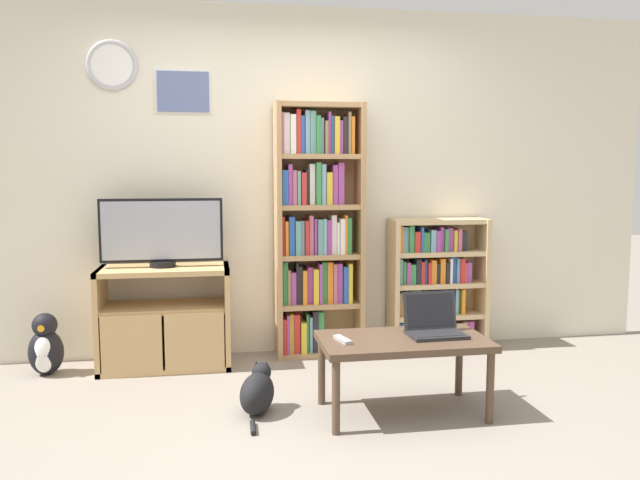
{
  "coord_description": "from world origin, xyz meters",
  "views": [
    {
      "loc": [
        -0.52,
        -3.07,
        1.39
      ],
      "look_at": [
        0.17,
        0.9,
        0.94
      ],
      "focal_mm": 35.0,
      "sensor_mm": 36.0,
      "label": 1
    }
  ],
  "objects": [
    {
      "name": "ground_plane",
      "position": [
        0.0,
        0.0,
        0.0
      ],
      "size": [
        18.0,
        18.0,
        0.0
      ],
      "primitive_type": "plane",
      "color": "gray"
    },
    {
      "name": "wall_back",
      "position": [
        -0.01,
        1.66,
        1.31
      ],
      "size": [
        5.92,
        0.09,
        2.6
      ],
      "color": "beige",
      "rests_on": "ground_plane"
    },
    {
      "name": "tv_stand",
      "position": [
        -0.86,
        1.37,
        0.36
      ],
      "size": [
        0.91,
        0.45,
        0.72
      ],
      "color": "tan",
      "rests_on": "ground_plane"
    },
    {
      "name": "television",
      "position": [
        -0.87,
        1.4,
        0.96
      ],
      "size": [
        0.84,
        0.18,
        0.48
      ],
      "color": "black",
      "rests_on": "tv_stand"
    },
    {
      "name": "bookshelf_tall",
      "position": [
        0.24,
        1.5,
        0.96
      ],
      "size": [
        0.65,
        0.26,
        1.88
      ],
      "color": "tan",
      "rests_on": "ground_plane"
    },
    {
      "name": "bookshelf_short",
      "position": [
        1.17,
        1.5,
        0.5
      ],
      "size": [
        0.76,
        0.25,
        1.02
      ],
      "color": "tan",
      "rests_on": "ground_plane"
    },
    {
      "name": "coffee_table",
      "position": [
        0.54,
        0.26,
        0.39
      ],
      "size": [
        0.95,
        0.52,
        0.44
      ],
      "color": "#4C3828",
      "rests_on": "ground_plane"
    },
    {
      "name": "laptop",
      "position": [
        0.73,
        0.31,
        0.5
      ],
      "size": [
        0.33,
        0.27,
        0.24
      ],
      "rotation": [
        0.0,
        0.0,
        0.03
      ],
      "color": "#232326",
      "rests_on": "coffee_table"
    },
    {
      "name": "remote_near_laptop",
      "position": [
        0.18,
        0.25,
        0.45
      ],
      "size": [
        0.08,
        0.17,
        0.02
      ],
      "rotation": [
        0.0,
        0.0,
        3.39
      ],
      "color": "#99999E",
      "rests_on": "coffee_table"
    },
    {
      "name": "cat",
      "position": [
        -0.28,
        0.41,
        0.13
      ],
      "size": [
        0.28,
        0.48,
        0.29
      ],
      "rotation": [
        0.0,
        0.0,
        -0.41
      ],
      "color": "black",
      "rests_on": "ground_plane"
    },
    {
      "name": "penguin_figurine",
      "position": [
        -1.66,
        1.33,
        0.2
      ],
      "size": [
        0.23,
        0.21,
        0.43
      ],
      "color": "black",
      "rests_on": "ground_plane"
    }
  ]
}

